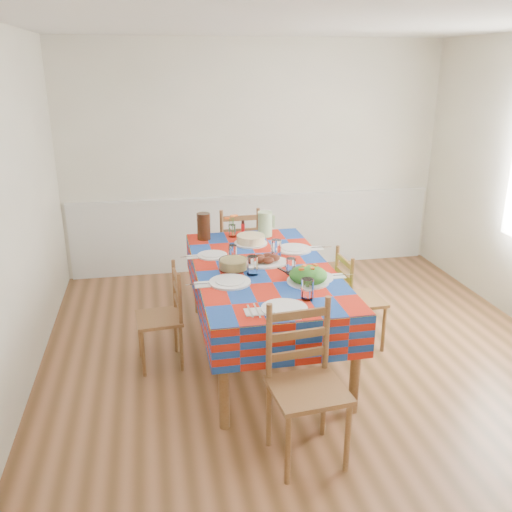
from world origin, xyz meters
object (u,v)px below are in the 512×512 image
Objects in this scene: meat_platter at (266,260)px; chair_left at (164,317)px; chair_near at (305,386)px; chair_far at (238,252)px; chair_right at (356,300)px; green_pitcher at (265,224)px; dining_table at (263,277)px; tea_pitcher at (204,226)px.

chair_left is at bearing -175.64° from meat_platter.
chair_far is at bearing 84.41° from chair_near.
chair_left is (-0.88, -0.07, -0.42)m from meat_platter.
chair_near is at bearing 145.60° from chair_right.
dining_table is at bearing -102.97° from green_pitcher.
chair_near reaches higher than chair_left.
green_pitcher is at bearing 78.59° from meat_platter.
chair_left is 1.68m from chair_right.
dining_table is 1.34m from chair_near.
meat_platter is 0.90m from chair_right.
chair_near reaches higher than dining_table.
chair_near is (0.40, -2.17, -0.44)m from tea_pitcher.
chair_right is (0.84, -0.00, -0.28)m from dining_table.
tea_pitcher is at bearing 53.79° from chair_right.
meat_platter is at bearing 82.75° from chair_near.
chair_right is (0.84, 1.32, -0.06)m from chair_near.
green_pitcher reaches higher than chair_right.
chair_right is (1.24, -0.85, -0.50)m from tea_pitcher.
chair_left is at bearing -140.96° from green_pitcher.
meat_platter is at bearing 89.59° from chair_left.
tea_pitcher is 0.25× the size of chair_near.
tea_pitcher is at bearing 48.52° from chair_far.
green_pitcher reaches higher than meat_platter.
chair_near is (-0.04, -1.39, -0.34)m from meat_platter.
chair_near is 1.57m from chair_left.
meat_platter is 1.30m from chair_far.
green_pitcher is 0.67m from chair_far.
green_pitcher is at bearing 111.69° from chair_far.
chair_near is at bearing -91.76° from meat_platter.
dining_table is at bearing -64.66° from tea_pitcher.
green_pitcher is 1.43m from chair_left.
chair_far reaches higher than dining_table.
chair_right is at bearing -52.61° from green_pitcher.
chair_far reaches higher than chair_left.
meat_platter is 0.98m from chair_left.
chair_left is at bearing 116.88° from chair_near.
tea_pitcher is (-0.40, 0.85, 0.22)m from dining_table.
green_pitcher is 2.21m from chair_near.
meat_platter is 0.38× the size of chair_near.
chair_near reaches higher than chair_far.
green_pitcher is 0.24× the size of chair_far.
chair_left is (-1.04, -0.84, -0.51)m from green_pitcher.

